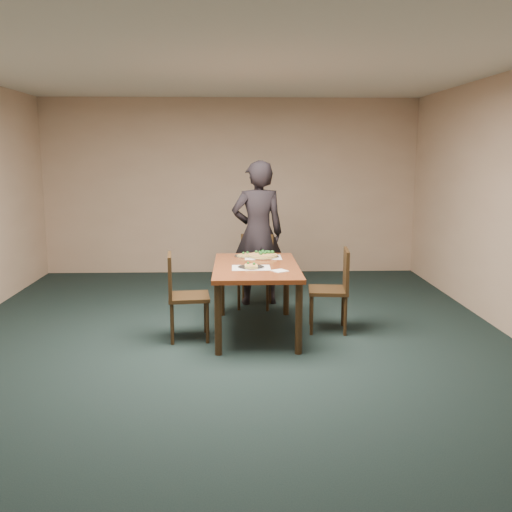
{
  "coord_description": "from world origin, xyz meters",
  "views": [
    {
      "loc": [
        0.08,
        -5.25,
        1.93
      ],
      "look_at": [
        0.29,
        0.74,
        0.85
      ],
      "focal_mm": 40.0,
      "sensor_mm": 36.0,
      "label": 1
    }
  ],
  "objects_px": {
    "chair_far": "(256,266)",
    "slice_plate_far": "(246,255)",
    "slice_plate_near": "(251,267)",
    "dining_table": "(256,274)",
    "diner": "(258,233)",
    "chair_right": "(335,285)",
    "chair_left": "(181,291)",
    "pizza_pan": "(263,255)"
  },
  "relations": [
    {
      "from": "diner",
      "to": "pizza_pan",
      "type": "bearing_deg",
      "value": 83.49
    },
    {
      "from": "diner",
      "to": "pizza_pan",
      "type": "distance_m",
      "value": 0.79
    },
    {
      "from": "dining_table",
      "to": "slice_plate_far",
      "type": "height_order",
      "value": "slice_plate_far"
    },
    {
      "from": "chair_right",
      "to": "slice_plate_near",
      "type": "bearing_deg",
      "value": -72.23
    },
    {
      "from": "chair_left",
      "to": "chair_far",
      "type": "bearing_deg",
      "value": -38.07
    },
    {
      "from": "dining_table",
      "to": "chair_right",
      "type": "height_order",
      "value": "chair_right"
    },
    {
      "from": "dining_table",
      "to": "diner",
      "type": "relative_size",
      "value": 0.81
    },
    {
      "from": "chair_left",
      "to": "slice_plate_far",
      "type": "bearing_deg",
      "value": -50.1
    },
    {
      "from": "diner",
      "to": "pizza_pan",
      "type": "height_order",
      "value": "diner"
    },
    {
      "from": "slice_plate_near",
      "to": "diner",
      "type": "bearing_deg",
      "value": 84.9
    },
    {
      "from": "diner",
      "to": "slice_plate_near",
      "type": "bearing_deg",
      "value": 75.95
    },
    {
      "from": "chair_far",
      "to": "chair_right",
      "type": "height_order",
      "value": "same"
    },
    {
      "from": "dining_table",
      "to": "chair_far",
      "type": "height_order",
      "value": "chair_far"
    },
    {
      "from": "chair_left",
      "to": "chair_right",
      "type": "xyz_separation_m",
      "value": [
        1.66,
        0.23,
        0.0
      ]
    },
    {
      "from": "chair_left",
      "to": "chair_right",
      "type": "relative_size",
      "value": 1.0
    },
    {
      "from": "slice_plate_near",
      "to": "chair_far",
      "type": "bearing_deg",
      "value": 85.67
    },
    {
      "from": "dining_table",
      "to": "chair_right",
      "type": "xyz_separation_m",
      "value": [
        0.87,
        0.05,
        -0.14
      ]
    },
    {
      "from": "chair_far",
      "to": "chair_left",
      "type": "bearing_deg",
      "value": -112.0
    },
    {
      "from": "chair_far",
      "to": "diner",
      "type": "distance_m",
      "value": 0.42
    },
    {
      "from": "dining_table",
      "to": "slice_plate_far",
      "type": "bearing_deg",
      "value": 100.13
    },
    {
      "from": "slice_plate_far",
      "to": "dining_table",
      "type": "bearing_deg",
      "value": -79.87
    },
    {
      "from": "slice_plate_near",
      "to": "slice_plate_far",
      "type": "xyz_separation_m",
      "value": [
        -0.04,
        0.67,
        -0.0
      ]
    },
    {
      "from": "chair_left",
      "to": "diner",
      "type": "relative_size",
      "value": 0.49
    },
    {
      "from": "pizza_pan",
      "to": "slice_plate_far",
      "type": "height_order",
      "value": "pizza_pan"
    },
    {
      "from": "chair_far",
      "to": "chair_right",
      "type": "bearing_deg",
      "value": -42.75
    },
    {
      "from": "chair_far",
      "to": "slice_plate_far",
      "type": "height_order",
      "value": "chair_far"
    },
    {
      "from": "pizza_pan",
      "to": "slice_plate_far",
      "type": "distance_m",
      "value": 0.21
    },
    {
      "from": "diner",
      "to": "chair_right",
      "type": "bearing_deg",
      "value": 114.89
    },
    {
      "from": "dining_table",
      "to": "chair_right",
      "type": "relative_size",
      "value": 1.65
    },
    {
      "from": "chair_far",
      "to": "dining_table",
      "type": "bearing_deg",
      "value": -82.02
    },
    {
      "from": "chair_right",
      "to": "slice_plate_near",
      "type": "height_order",
      "value": "chair_right"
    },
    {
      "from": "diner",
      "to": "slice_plate_far",
      "type": "xyz_separation_m",
      "value": [
        -0.16,
        -0.71,
        -0.16
      ]
    },
    {
      "from": "chair_left",
      "to": "slice_plate_near",
      "type": "bearing_deg",
      "value": -92.55
    },
    {
      "from": "diner",
      "to": "chair_left",
      "type": "bearing_deg",
      "value": 50.15
    },
    {
      "from": "dining_table",
      "to": "diner",
      "type": "height_order",
      "value": "diner"
    },
    {
      "from": "pizza_pan",
      "to": "slice_plate_far",
      "type": "relative_size",
      "value": 1.31
    },
    {
      "from": "dining_table",
      "to": "slice_plate_far",
      "type": "relative_size",
      "value": 5.36
    },
    {
      "from": "dining_table",
      "to": "diner",
      "type": "bearing_deg",
      "value": 86.89
    },
    {
      "from": "chair_left",
      "to": "slice_plate_near",
      "type": "distance_m",
      "value": 0.77
    },
    {
      "from": "pizza_pan",
      "to": "slice_plate_near",
      "type": "bearing_deg",
      "value": -104.51
    },
    {
      "from": "dining_table",
      "to": "diner",
      "type": "xyz_separation_m",
      "value": [
        0.07,
        1.24,
        0.26
      ]
    },
    {
      "from": "chair_right",
      "to": "slice_plate_near",
      "type": "relative_size",
      "value": 3.25
    }
  ]
}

